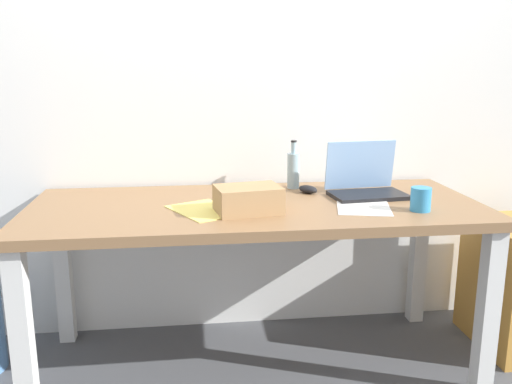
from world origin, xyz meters
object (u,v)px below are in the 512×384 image
(desk, at_px, (256,224))
(beer_bottle, at_px, (293,169))
(computer_mouse, at_px, (308,189))
(cardboard_box, at_px, (248,199))
(coffee_mug, at_px, (421,199))
(laptop_right, at_px, (365,183))

(desk, xyz_separation_m, beer_bottle, (0.21, 0.27, 0.18))
(computer_mouse, bearing_deg, beer_bottle, 80.43)
(computer_mouse, height_order, cardboard_box, cardboard_box)
(beer_bottle, bearing_deg, cardboard_box, -122.50)
(desk, relative_size, computer_mouse, 18.81)
(beer_bottle, xyz_separation_m, coffee_mug, (0.42, -0.47, -0.04))
(computer_mouse, distance_m, cardboard_box, 0.43)
(laptop_right, height_order, cardboard_box, laptop_right)
(coffee_mug, bearing_deg, laptop_right, 115.28)
(cardboard_box, bearing_deg, beer_bottle, 57.50)
(beer_bottle, bearing_deg, laptop_right, -32.58)
(desk, bearing_deg, cardboard_box, -109.94)
(desk, relative_size, beer_bottle, 8.34)
(beer_bottle, bearing_deg, desk, -127.49)
(laptop_right, distance_m, beer_bottle, 0.34)
(desk, xyz_separation_m, laptop_right, (0.50, 0.09, 0.14))
(cardboard_box, relative_size, coffee_mug, 2.63)
(computer_mouse, relative_size, cardboard_box, 0.40)
(beer_bottle, height_order, cardboard_box, beer_bottle)
(computer_mouse, height_order, coffee_mug, coffee_mug)
(beer_bottle, distance_m, computer_mouse, 0.14)
(cardboard_box, bearing_deg, desk, 70.06)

